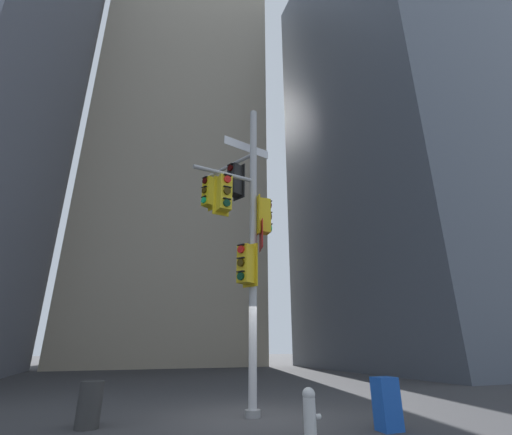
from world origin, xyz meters
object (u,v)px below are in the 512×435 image
(fire_hydrant, at_px, (310,412))
(newspaper_box, at_px, (387,403))
(trash_bin, at_px, (90,404))
(signal_pole_assembly, at_px, (240,218))

(fire_hydrant, bearing_deg, newspaper_box, 5.25)
(trash_bin, bearing_deg, fire_hydrant, -33.09)
(newspaper_box, distance_m, trash_bin, 6.00)
(signal_pole_assembly, bearing_deg, newspaper_box, -47.71)
(signal_pole_assembly, xyz_separation_m, fire_hydrant, (0.50, -2.71, -4.53))
(newspaper_box, relative_size, trash_bin, 1.10)
(newspaper_box, height_order, trash_bin, newspaper_box)
(fire_hydrant, relative_size, trash_bin, 0.98)
(fire_hydrant, xyz_separation_m, newspaper_box, (1.82, 0.17, 0.03))
(newspaper_box, xyz_separation_m, trash_bin, (-5.56, 2.27, -0.05))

